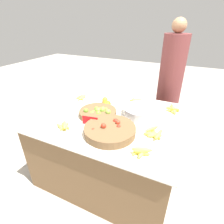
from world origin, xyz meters
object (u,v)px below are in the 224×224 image
at_px(lime_bowl, 98,112).
at_px(metal_bowl, 140,111).
at_px(tomato_basket, 110,130).
at_px(vendor_person, 169,89).
at_px(price_sign, 90,121).

xyz_separation_m(lime_bowl, metal_bowl, (0.39, 0.19, 0.01)).
distance_m(tomato_basket, vendor_person, 1.30).
xyz_separation_m(price_sign, vendor_person, (0.51, 1.22, -0.02)).
xyz_separation_m(lime_bowl, tomato_basket, (0.25, -0.24, 0.00)).
bearing_deg(lime_bowl, tomato_basket, -43.42).
distance_m(lime_bowl, tomato_basket, 0.35).
height_order(lime_bowl, tomato_basket, tomato_basket).
distance_m(metal_bowl, price_sign, 0.52).
relative_size(tomato_basket, vendor_person, 0.27).
distance_m(lime_bowl, price_sign, 0.19).
distance_m(lime_bowl, vendor_person, 1.16).
relative_size(metal_bowl, price_sign, 2.32).
xyz_separation_m(metal_bowl, price_sign, (-0.36, -0.38, 0.00)).
xyz_separation_m(tomato_basket, metal_bowl, (0.13, 0.43, 0.01)).
distance_m(metal_bowl, vendor_person, 0.86).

